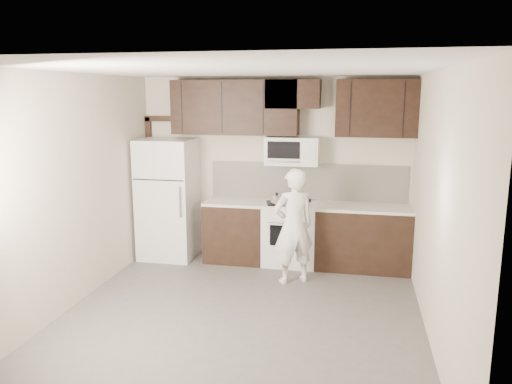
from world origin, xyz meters
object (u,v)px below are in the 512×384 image
(stove, at_px, (290,233))
(microwave, at_px, (292,151))
(refrigerator, at_px, (168,199))
(person, at_px, (293,226))

(stove, relative_size, microwave, 1.24)
(stove, relative_size, refrigerator, 0.52)
(refrigerator, xyz_separation_m, person, (1.99, -0.68, -0.14))
(stove, bearing_deg, refrigerator, -178.49)
(refrigerator, relative_size, person, 1.18)
(microwave, bearing_deg, refrigerator, -174.85)
(microwave, distance_m, refrigerator, 2.00)
(stove, height_order, person, person)
(microwave, relative_size, person, 0.50)
(stove, height_order, refrigerator, refrigerator)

